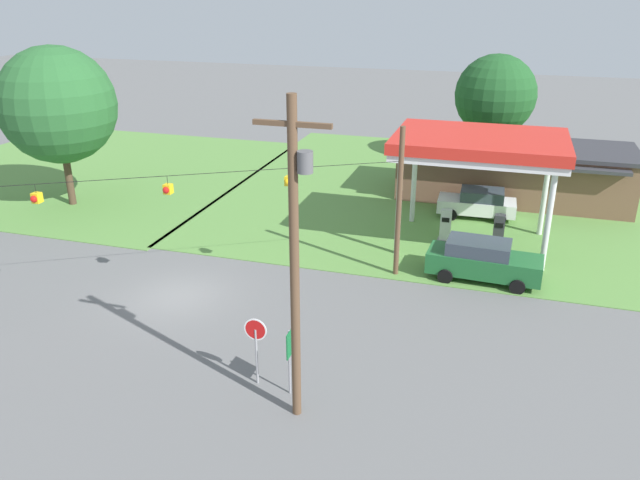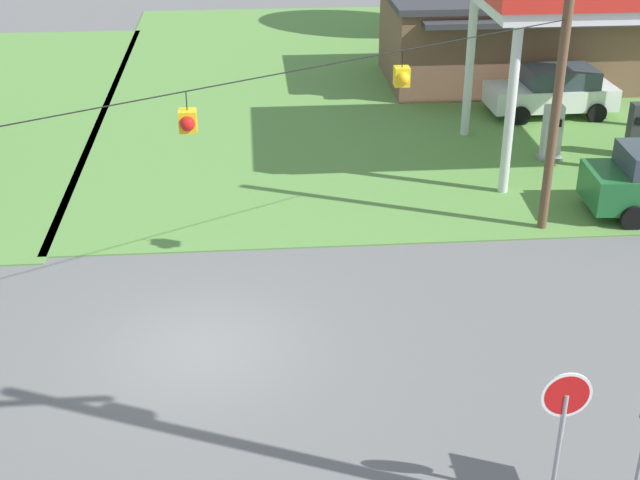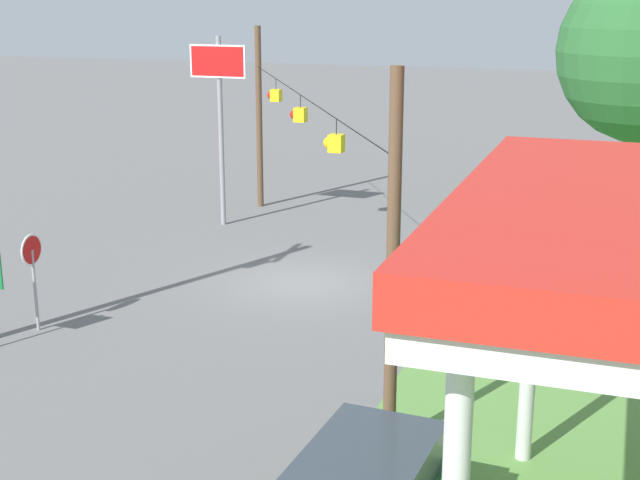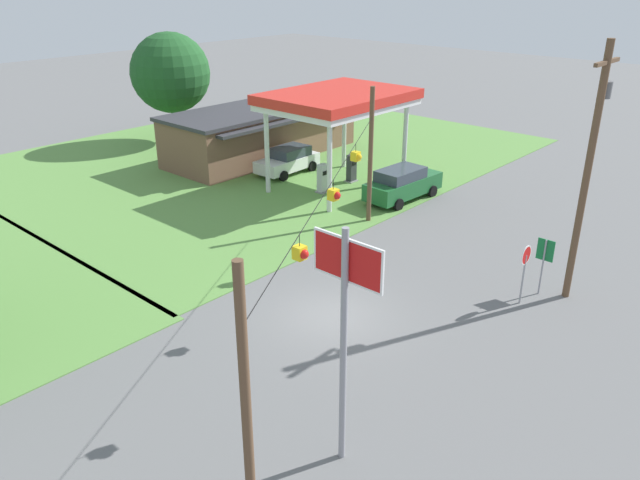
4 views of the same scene
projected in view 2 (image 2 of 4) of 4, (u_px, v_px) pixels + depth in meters
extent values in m
plane|color=slate|center=(204.00, 348.00, 18.35)|extent=(160.00, 160.00, 0.00)
cube|color=#5B8E42|center=(564.00, 79.00, 35.72)|extent=(36.00, 28.00, 0.04)
cylinder|color=silver|center=(510.00, 111.00, 24.47)|extent=(0.28, 0.28, 4.88)
cylinder|color=silver|center=(470.00, 64.00, 28.77)|extent=(0.28, 0.28, 4.88)
cube|color=brown|center=(564.00, 39.00, 34.99)|extent=(13.91, 5.36, 3.24)
cube|color=#333338|center=(597.00, 22.00, 31.67)|extent=(12.52, 0.70, 0.20)
cube|color=gray|center=(549.00, 158.00, 27.84)|extent=(0.71, 0.56, 0.12)
cube|color=silver|center=(552.00, 131.00, 27.45)|extent=(0.55, 0.40, 1.64)
cube|color=black|center=(556.00, 123.00, 27.11)|extent=(0.39, 0.03, 0.24)
cube|color=gray|center=(633.00, 155.00, 28.04)|extent=(0.71, 0.56, 0.12)
cube|color=#333338|center=(637.00, 129.00, 27.65)|extent=(0.55, 0.40, 1.64)
cylinder|color=black|center=(610.00, 189.00, 24.91)|extent=(0.69, 0.26, 0.68)
cylinder|color=black|center=(633.00, 218.00, 23.22)|extent=(0.69, 0.26, 0.68)
cube|color=white|center=(550.00, 96.00, 31.42)|extent=(4.47, 1.99, 0.76)
cube|color=#333D47|center=(560.00, 77.00, 31.14)|extent=(2.48, 1.78, 0.61)
cylinder|color=black|center=(520.00, 116.00, 30.61)|extent=(0.69, 0.24, 0.68)
cylinder|color=black|center=(504.00, 99.00, 32.29)|extent=(0.69, 0.24, 0.68)
cylinder|color=black|center=(596.00, 113.00, 30.89)|extent=(0.69, 0.24, 0.68)
cylinder|color=black|center=(576.00, 97.00, 32.56)|extent=(0.69, 0.24, 0.68)
cylinder|color=#99999E|center=(558.00, 450.00, 13.92)|extent=(0.08, 0.08, 2.10)
cylinder|color=white|center=(567.00, 395.00, 13.45)|extent=(0.80, 0.03, 0.80)
cylinder|color=red|center=(567.00, 395.00, 13.45)|extent=(0.70, 0.03, 0.70)
cylinder|color=brown|center=(557.00, 100.00, 21.88)|extent=(0.24, 0.24, 7.02)
cylinder|color=black|center=(186.00, 91.00, 15.90)|extent=(17.37, 10.02, 0.02)
cylinder|color=black|center=(186.00, 101.00, 15.98)|extent=(0.02, 0.02, 0.35)
cube|color=yellow|center=(188.00, 121.00, 16.15)|extent=(0.32, 0.32, 0.40)
sphere|color=red|center=(187.00, 124.00, 16.00)|extent=(0.28, 0.28, 0.28)
cylinder|color=black|center=(402.00, 59.00, 18.53)|extent=(0.02, 0.02, 0.35)
cube|color=yellow|center=(402.00, 76.00, 18.70)|extent=(0.32, 0.32, 0.40)
sphere|color=yellow|center=(403.00, 79.00, 18.55)|extent=(0.28, 0.28, 0.28)
cylinder|color=#4C3828|center=(474.00, 4.00, 41.93)|extent=(0.44, 0.44, 2.84)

